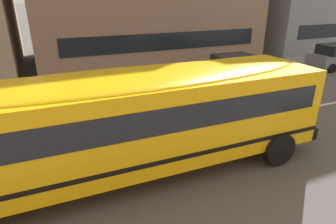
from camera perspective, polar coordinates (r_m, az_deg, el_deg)
name	(u,v)px	position (r m, az deg, el deg)	size (l,w,h in m)	color
ground_plane	(129,144)	(9.90, -7.75, -6.33)	(400.00, 400.00, 0.00)	#54514F
sidewalk_far	(92,85)	(16.66, -15.02, 5.15)	(120.00, 3.00, 0.01)	gray
lane_centreline	(129,144)	(9.90, -7.75, -6.32)	(110.00, 0.16, 0.01)	silver
school_bus	(115,119)	(7.54, -10.47, -1.32)	(13.11, 3.20, 2.92)	yellow
parked_car_teal_by_hydrant	(235,69)	(16.73, 13.23, 8.39)	(3.94, 1.95, 1.64)	#195B66
parked_car_grey_past_driveway	(336,56)	(22.96, 30.55, 9.61)	(3.95, 1.97, 1.64)	gray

